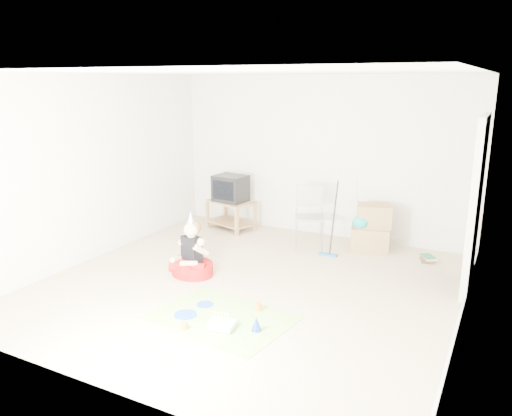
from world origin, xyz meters
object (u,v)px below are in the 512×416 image
at_px(folding_chair, 309,218).
at_px(birthday_cake, 222,325).
at_px(crt_tv, 231,188).
at_px(cardboard_boxes, 371,229).
at_px(tv_stand, 231,213).
at_px(seated_woman, 192,261).

bearing_deg(folding_chair, birthday_cake, -86.52).
height_order(crt_tv, folding_chair, folding_chair).
height_order(cardboard_boxes, birthday_cake, cardboard_boxes).
bearing_deg(cardboard_boxes, birthday_cake, -102.69).
xyz_separation_m(tv_stand, folding_chair, (1.55, -0.27, 0.18)).
bearing_deg(seated_woman, tv_stand, 106.26).
relative_size(crt_tv, cardboard_boxes, 0.74).
height_order(tv_stand, seated_woman, seated_woman).
bearing_deg(cardboard_boxes, folding_chair, -162.50).
xyz_separation_m(tv_stand, seated_woman, (0.60, -2.05, -0.10)).
relative_size(cardboard_boxes, seated_woman, 0.82).
bearing_deg(crt_tv, tv_stand, -57.88).
bearing_deg(seated_woman, birthday_cake, -44.51).
height_order(folding_chair, cardboard_boxes, folding_chair).
height_order(tv_stand, cardboard_boxes, cardboard_boxes).
relative_size(tv_stand, cardboard_boxes, 1.27).
height_order(tv_stand, crt_tv, crt_tv).
xyz_separation_m(crt_tv, birthday_cake, (1.73, -3.16, -0.68)).
relative_size(tv_stand, seated_woman, 1.04).
relative_size(tv_stand, folding_chair, 0.94).
relative_size(seated_woman, birthday_cake, 2.98).
bearing_deg(folding_chair, crt_tv, 170.24).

